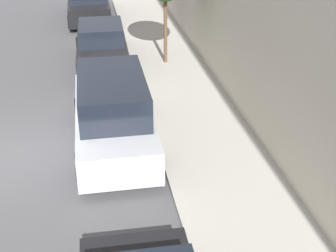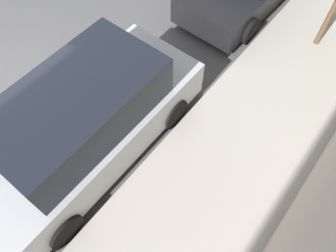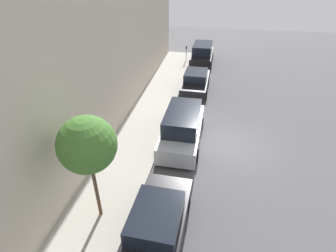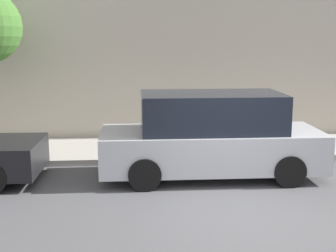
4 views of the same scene
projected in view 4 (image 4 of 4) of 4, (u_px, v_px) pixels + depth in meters
The scene contains 3 objects.
ground_plane at pixel (247, 216), 8.27m from camera, with size 60.00×60.00×0.00m, color #515154.
sidewalk at pixel (204, 148), 13.00m from camera, with size 2.68×32.00×0.15m.
parked_minivan_third at pixel (211, 137), 10.46m from camera, with size 2.02×4.91×1.90m.
Camera 4 is at (-7.69, 2.01, 3.12)m, focal length 50.00 mm.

